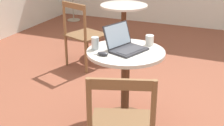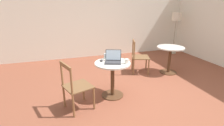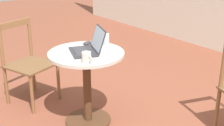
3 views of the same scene
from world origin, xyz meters
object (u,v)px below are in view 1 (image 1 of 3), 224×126
Objects in this scene: cafe_table_mid at (124,18)px; mug at (150,40)px; cafe_table_near at (125,71)px; mouse at (103,54)px; chair_mid_left at (84,35)px; laptop at (125,45)px; drinking_glass at (95,43)px.

mug is at bearing -151.38° from cafe_table_mid.
cafe_table_near is 7.32× the size of mouse.
mug is at bearing -125.89° from chair_mid_left.
cafe_table_near is 0.81× the size of chair_mid_left.
cafe_table_mid is 1.85× the size of laptop.
cafe_table_near is at bearing -136.84° from chair_mid_left.
drinking_glass reaches higher than mug.
drinking_glass is (-1.94, -0.47, 0.26)m from cafe_table_mid.
chair_mid_left is at bearing 34.52° from mouse.
chair_mid_left is (-0.79, 0.28, -0.08)m from cafe_table_mid.
laptop is at bearing -32.31° from mouse.
cafe_table_near is 2.02m from cafe_table_mid.
chair_mid_left reaches higher than drinking_glass.
chair_mid_left is 1.57m from mouse.
chair_mid_left is at bearing 32.81° from drinking_glass.
cafe_table_near is at bearing -141.74° from laptop.
laptop is at bearing -158.57° from cafe_table_mid.
drinking_glass is (0.12, 0.13, 0.04)m from mouse.
laptop is at bearing -72.75° from drinking_glass.
drinking_glass is at bearing -166.47° from cafe_table_mid.
cafe_table_near is 0.25m from laptop.
mouse is 0.86× the size of mug.
mug reaches higher than mouse.
laptop is at bearing -136.77° from chair_mid_left.
mouse is at bearing 143.22° from cafe_table_near.
cafe_table_mid is at bearing 13.53° from drinking_glass.
chair_mid_left is 1.50m from laptop.
drinking_glass is (-1.15, -0.74, 0.34)m from chair_mid_left.
drinking_glass is at bearing 107.25° from laptop.
cafe_table_mid is 6.48× the size of drinking_glass.
chair_mid_left is 2.28× the size of laptop.
chair_mid_left is 8.00× the size of drinking_glass.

